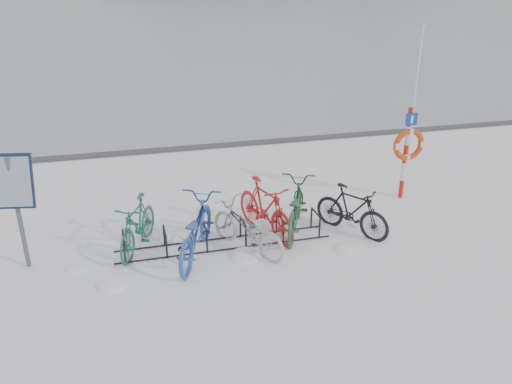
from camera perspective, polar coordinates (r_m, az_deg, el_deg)
ground at (r=9.37m, az=-3.62°, el=-6.01°), size 900.00×900.00×0.00m
quay_edge at (r=14.75m, az=-8.26°, el=4.95°), size 400.00×0.25×0.10m
bike_rack at (r=9.29m, az=-3.65°, el=-5.03°), size 4.00×0.48×0.46m
info_board at (r=8.92m, az=-26.03°, el=0.40°), size 0.71×0.37×2.03m
lifebuoy_station at (r=11.36m, az=17.00°, el=5.20°), size 0.73×0.22×3.77m
bike_0 at (r=9.27m, az=-13.42°, el=-3.50°), size 1.10×1.72×1.00m
bike_1 at (r=8.83m, az=-6.97°, el=-4.10°), size 1.46×2.18×1.08m
bike_2 at (r=8.97m, az=-1.06°, el=-3.96°), size 1.44×1.86×0.94m
bike_3 at (r=9.55m, az=1.03°, el=-1.68°), size 1.05×1.91×1.11m
bike_4 at (r=9.71m, az=4.46°, el=-1.58°), size 1.45×2.05×1.02m
bike_5 at (r=9.78m, az=10.92°, el=-1.90°), size 1.27×1.63×0.98m
snow_drifts at (r=9.26m, az=-2.36°, el=-6.37°), size 5.76×2.00×0.21m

